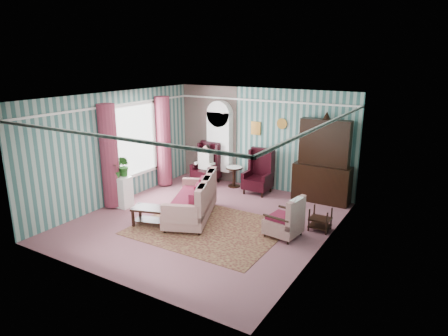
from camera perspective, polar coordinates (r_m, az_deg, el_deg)
The scene contains 17 objects.
floor at distance 9.50m, azimuth -2.68°, elevation -7.59°, with size 6.00×6.00×0.00m, color #915462.
room_shell at distance 9.39m, azimuth -5.39°, elevation 4.91°, with size 5.53×6.02×2.91m.
bookcase at distance 12.13m, azimuth -0.64°, elevation 3.17°, with size 0.80×0.28×2.24m, color white.
dresser_hutch at distance 10.71m, azimuth 13.99°, elevation 1.32°, with size 1.50×0.56×2.36m, color black.
wingback_left at distance 12.06m, azimuth -2.61°, elevation 0.66°, with size 0.76×0.80×1.25m, color black.
wingback_right at distance 11.22m, azimuth 4.85°, elevation -0.54°, with size 0.76×0.80×1.25m, color black.
seated_woman at distance 12.07m, azimuth -2.61°, elevation 0.50°, with size 0.44×0.40×1.18m, color white, non-canonical shape.
round_side_table at distance 11.82m, azimuth 1.45°, elevation -1.28°, with size 0.50×0.50×0.60m, color black.
nest_table at distance 9.18m, azimuth 13.59°, elevation -7.08°, with size 0.45×0.38×0.54m, color black.
plant_stand at distance 10.60m, azimuth -14.52°, elevation -3.27°, with size 0.55×0.35×0.80m, color white.
rug at distance 9.12m, azimuth -2.15°, elevation -8.59°, with size 3.20×2.60×0.01m, color #55251C.
sofa at distance 9.53m, azimuth -4.77°, elevation -4.50°, with size 2.07×1.09×0.94m, color #BAAA90.
floral_armchair at distance 8.67m, azimuth 8.52°, elevation -6.88°, with size 0.75×0.83×0.90m, color beige.
coffee_table at distance 9.35m, azimuth -10.38°, elevation -6.79°, with size 0.82×0.46×0.43m, color black.
potted_plant_a at distance 10.35m, azimuth -15.14°, elevation -0.32°, with size 0.35×0.30×0.39m, color #184F1A.
potted_plant_b at distance 10.40m, azimuth -14.08°, elevation 0.25°, with size 0.30×0.24×0.54m, color #164819.
potted_plant_c at distance 10.55m, azimuth -14.71°, elevation 0.02°, with size 0.22×0.22×0.39m, color #235A1C.
Camera 1 is at (4.87, -7.24, 3.76)m, focal length 32.00 mm.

